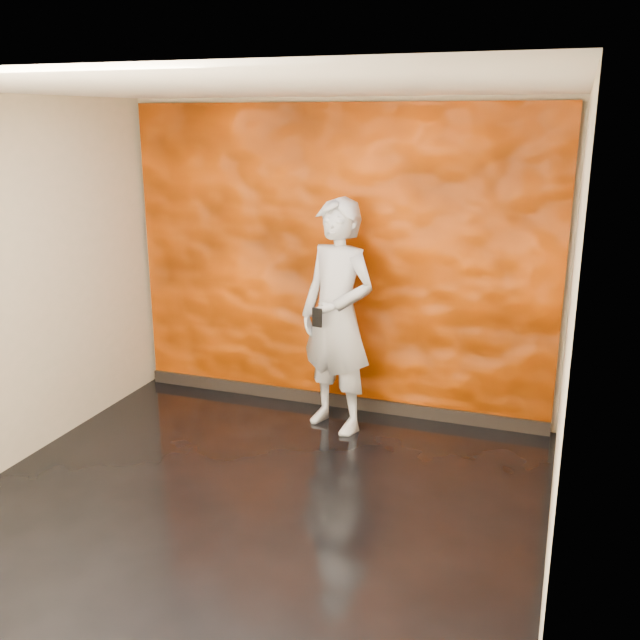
# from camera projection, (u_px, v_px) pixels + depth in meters

# --- Properties ---
(room) EXTENTS (4.02, 4.02, 2.81)m
(room) POSITION_uv_depth(u_px,v_px,m) (242.00, 315.00, 4.62)
(room) COLOR black
(room) RESTS_ON ground
(feature_wall) EXTENTS (3.90, 0.06, 2.75)m
(feature_wall) POSITION_uv_depth(u_px,v_px,m) (337.00, 262.00, 6.40)
(feature_wall) COLOR #E74C00
(feature_wall) RESTS_ON ground
(baseboard) EXTENTS (3.90, 0.04, 0.12)m
(baseboard) POSITION_uv_depth(u_px,v_px,m) (335.00, 400.00, 6.72)
(baseboard) COLOR black
(baseboard) RESTS_ON ground
(man) EXTENTS (0.86, 0.72, 2.00)m
(man) POSITION_uv_depth(u_px,v_px,m) (337.00, 317.00, 6.03)
(man) COLOR #9A9DA8
(man) RESTS_ON ground
(phone) EXTENTS (0.09, 0.04, 0.16)m
(phone) POSITION_uv_depth(u_px,v_px,m) (317.00, 318.00, 5.83)
(phone) COLOR black
(phone) RESTS_ON man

